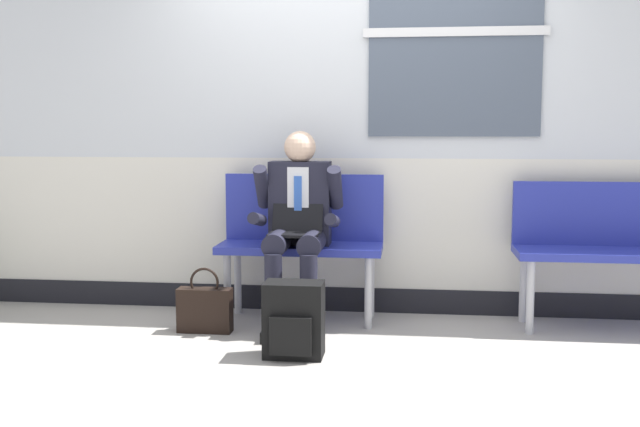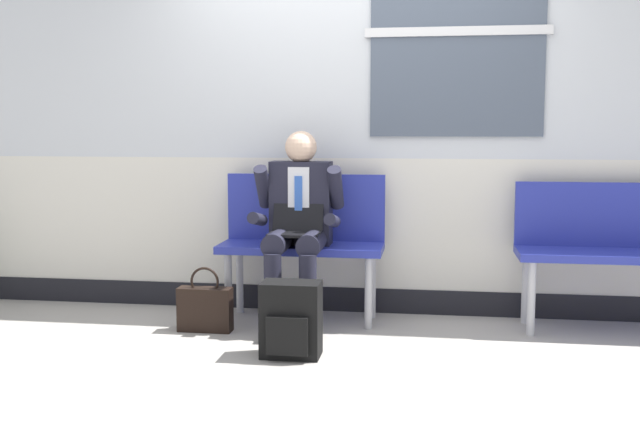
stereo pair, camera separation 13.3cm
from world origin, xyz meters
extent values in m
plane|color=#9E9991|center=(0.00, 0.00, 0.00)|extent=(18.00, 18.00, 0.00)
cube|color=silver|center=(0.00, 0.59, 2.07)|extent=(6.31, 0.12, 1.98)
cube|color=silver|center=(0.00, 0.59, 0.63)|extent=(6.31, 0.12, 0.91)
cube|color=black|center=(0.00, 0.59, 0.09)|extent=(6.31, 0.14, 0.17)
cube|color=#4C5666|center=(0.69, 0.52, 1.92)|extent=(1.15, 0.02, 1.39)
cube|color=silver|center=(0.69, 0.51, 1.92)|extent=(1.23, 0.03, 0.06)
cube|color=#28339E|center=(-0.31, 0.24, 0.49)|extent=(1.09, 0.42, 0.05)
cube|color=#28339E|center=(-0.31, 0.42, 0.75)|extent=(1.09, 0.04, 0.45)
cylinder|color=#B7B7BC|center=(-0.78, 0.09, 0.23)|extent=(0.05, 0.05, 0.47)
cylinder|color=#B7B7BC|center=(-0.78, 0.39, 0.23)|extent=(0.05, 0.05, 0.47)
cylinder|color=#B7B7BC|center=(0.15, 0.09, 0.23)|extent=(0.05, 0.05, 0.47)
cylinder|color=#B7B7BC|center=(0.15, 0.39, 0.23)|extent=(0.05, 0.05, 0.47)
cube|color=#28339E|center=(1.71, 0.24, 0.49)|extent=(1.24, 0.42, 0.05)
cube|color=#28339E|center=(1.71, 0.42, 0.73)|extent=(1.24, 0.04, 0.42)
cylinder|color=#B7B7BC|center=(1.17, 0.09, 0.23)|extent=(0.05, 0.05, 0.47)
cylinder|color=#B7B7BC|center=(1.17, 0.39, 0.23)|extent=(0.05, 0.05, 0.47)
cylinder|color=#1E1E2D|center=(-0.42, 0.03, 0.56)|extent=(0.15, 0.40, 0.15)
cylinder|color=#1E1E2D|center=(-0.42, -0.16, 0.26)|extent=(0.11, 0.11, 0.52)
cube|color=black|center=(-0.42, -0.22, 0.04)|extent=(0.10, 0.26, 0.07)
cylinder|color=#1E1E2D|center=(-0.20, 0.03, 0.56)|extent=(0.15, 0.40, 0.15)
cylinder|color=#1E1E2D|center=(-0.20, -0.16, 0.26)|extent=(0.11, 0.11, 0.52)
cube|color=black|center=(-0.20, -0.22, 0.04)|extent=(0.10, 0.26, 0.07)
cube|color=#1E1E2D|center=(-0.31, 0.24, 0.79)|extent=(0.40, 0.18, 0.55)
cube|color=silver|center=(-0.31, 0.15, 0.84)|extent=(0.14, 0.01, 0.38)
cube|color=blue|center=(-0.31, 0.14, 0.81)|extent=(0.05, 0.01, 0.33)
sphere|color=beige|center=(-0.31, 0.24, 1.16)|extent=(0.21, 0.21, 0.21)
cylinder|color=#1E1E2D|center=(-0.55, 0.17, 0.90)|extent=(0.09, 0.25, 0.30)
cylinder|color=#1E1E2D|center=(-0.55, 0.00, 0.71)|extent=(0.08, 0.27, 0.12)
cylinder|color=#1E1E2D|center=(-0.07, 0.17, 0.90)|extent=(0.09, 0.25, 0.30)
cylinder|color=#1E1E2D|center=(-0.07, 0.00, 0.71)|extent=(0.08, 0.27, 0.12)
cube|color=black|center=(-0.31, 0.00, 0.62)|extent=(0.33, 0.22, 0.02)
cube|color=black|center=(-0.31, 0.13, 0.73)|extent=(0.33, 0.08, 0.21)
cube|color=black|center=(-0.23, -0.55, 0.21)|extent=(0.33, 0.21, 0.43)
cube|color=black|center=(-0.23, -0.67, 0.15)|extent=(0.23, 0.04, 0.21)
cube|color=black|center=(-0.87, -0.11, 0.14)|extent=(0.34, 0.12, 0.28)
torus|color=black|center=(-0.87, -0.11, 0.32)|extent=(0.19, 0.02, 0.19)
camera|label=1|loc=(0.41, -4.66, 1.29)|focal=42.26mm
camera|label=2|loc=(0.54, -4.64, 1.29)|focal=42.26mm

